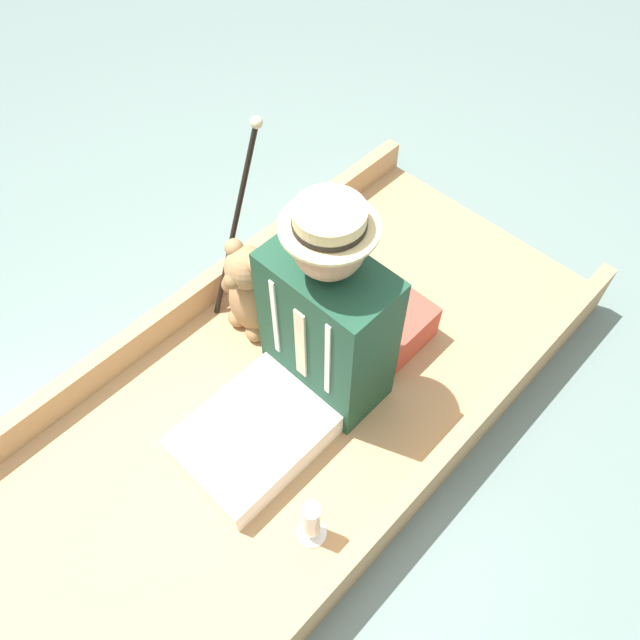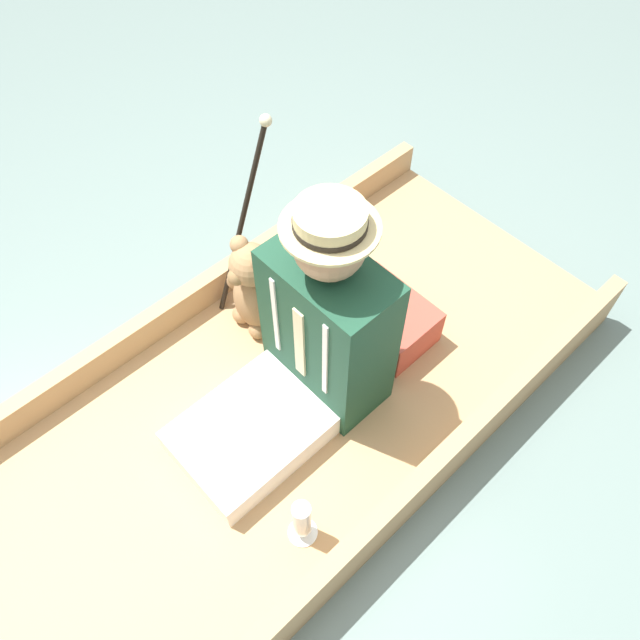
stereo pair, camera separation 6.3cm
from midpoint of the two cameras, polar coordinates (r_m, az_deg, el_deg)
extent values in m
plane|color=slate|center=(2.42, -2.27, -8.56)|extent=(16.00, 16.00, 0.00)
cube|color=tan|center=(2.37, -2.32, -7.88)|extent=(1.19, 2.55, 0.12)
cube|color=tan|center=(2.10, 8.27, -16.10)|extent=(0.06, 2.55, 0.13)
cube|color=tan|center=(2.53, -10.95, 1.88)|extent=(0.06, 2.55, 0.13)
cube|color=#B24738|center=(2.42, 6.76, 0.18)|extent=(0.36, 0.26, 0.17)
cube|color=white|center=(2.20, -5.60, -10.27)|extent=(0.39, 0.49, 0.11)
cube|color=#19422D|center=(2.09, 1.60, -0.97)|extent=(0.43, 0.25, 0.63)
cube|color=beige|center=(2.00, -0.99, -2.24)|extent=(0.04, 0.01, 0.35)
cube|color=white|center=(1.93, 1.39, -3.83)|extent=(0.02, 0.01, 0.38)
cube|color=white|center=(2.03, -3.23, 0.29)|extent=(0.02, 0.01, 0.38)
sphere|color=tan|center=(1.76, 1.91, 6.90)|extent=(0.22, 0.22, 0.22)
cylinder|color=#CCB77F|center=(1.71, 1.97, 8.48)|extent=(0.29, 0.29, 0.01)
cylinder|color=#CCB77F|center=(1.69, 2.01, 9.32)|extent=(0.20, 0.20, 0.06)
cylinder|color=black|center=(1.70, 1.99, 8.88)|extent=(0.21, 0.21, 0.02)
ellipsoid|color=#9E754C|center=(2.40, -5.15, 1.84)|extent=(0.19, 0.16, 0.28)
sphere|color=#9E754C|center=(2.24, -5.53, 5.04)|extent=(0.16, 0.16, 0.16)
sphere|color=olive|center=(2.22, -6.86, 3.91)|extent=(0.06, 0.06, 0.06)
sphere|color=#9E754C|center=(2.16, -4.70, 5.27)|extent=(0.07, 0.07, 0.07)
sphere|color=#9E754C|center=(2.23, -6.59, 6.85)|extent=(0.07, 0.07, 0.07)
cylinder|color=#9E754C|center=(2.31, -3.63, 1.14)|extent=(0.11, 0.07, 0.12)
cylinder|color=#9E754C|center=(2.41, -6.78, 3.92)|extent=(0.11, 0.07, 0.12)
sphere|color=#9E754C|center=(2.44, -4.91, -0.84)|extent=(0.08, 0.08, 0.08)
sphere|color=#9E754C|center=(2.49, -6.41, 0.55)|extent=(0.08, 0.08, 0.08)
cylinder|color=silver|center=(2.12, -0.69, -18.85)|extent=(0.10, 0.10, 0.01)
cylinder|color=silver|center=(2.09, -0.70, -18.65)|extent=(0.01, 0.01, 0.04)
cylinder|color=silver|center=(1.99, -0.73, -17.73)|extent=(0.06, 0.06, 0.17)
cylinder|color=black|center=(2.34, -6.44, 8.71)|extent=(0.02, 0.32, 0.76)
sphere|color=beige|center=(2.16, -4.12, 17.73)|extent=(0.04, 0.04, 0.04)
camera|label=1|loc=(0.03, -89.10, 1.24)|focal=35.00mm
camera|label=2|loc=(0.03, 90.90, -1.24)|focal=35.00mm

